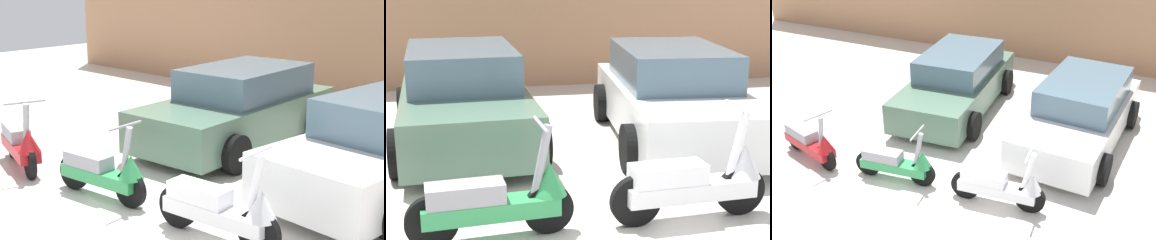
# 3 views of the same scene
# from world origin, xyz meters

# --- Properties ---
(wall_back) EXTENTS (19.60, 0.12, 3.39)m
(wall_back) POSITION_xyz_m (0.00, 7.74, 1.69)
(wall_back) COLOR tan
(wall_back) RESTS_ON ground_plane
(scooter_front_right) EXTENTS (1.49, 0.54, 1.04)m
(scooter_front_right) POSITION_xyz_m (-0.53, 1.00, 0.37)
(scooter_front_right) COLOR black
(scooter_front_right) RESTS_ON ground_plane
(scooter_front_center) EXTENTS (1.57, 0.56, 1.09)m
(scooter_front_center) POSITION_xyz_m (1.34, 1.08, 0.39)
(scooter_front_center) COLOR black
(scooter_front_center) RESTS_ON ground_plane
(car_rear_left) EXTENTS (2.02, 3.89, 1.29)m
(car_rear_left) POSITION_xyz_m (-0.84, 4.05, 0.62)
(car_rear_left) COLOR #51705B
(car_rear_left) RESTS_ON ground_plane
(car_rear_center) EXTENTS (2.04, 3.87, 1.28)m
(car_rear_center) POSITION_xyz_m (1.99, 3.65, 0.61)
(car_rear_center) COLOR white
(car_rear_center) RESTS_ON ground_plane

